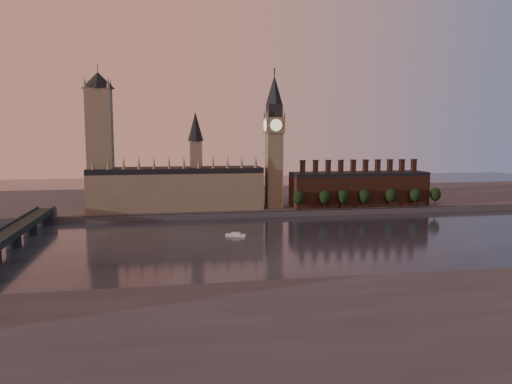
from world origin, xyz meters
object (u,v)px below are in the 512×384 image
(victoria_tower, at_px, (100,137))
(big_ben, at_px, (274,140))
(westminster_bridge, at_px, (1,242))
(river_boat, at_px, (236,235))

(victoria_tower, relative_size, big_ben, 1.01)
(victoria_tower, distance_m, big_ben, 130.12)
(westminster_bridge, distance_m, river_boat, 126.19)
(river_boat, bearing_deg, victoria_tower, 158.38)
(victoria_tower, xyz_separation_m, river_boat, (87.96, -90.11, -58.15))
(river_boat, bearing_deg, westminster_bridge, -143.28)
(victoria_tower, bearing_deg, river_boat, -45.69)
(victoria_tower, height_order, big_ben, victoria_tower)
(victoria_tower, bearing_deg, westminster_bridge, -106.56)
(big_ben, relative_size, westminster_bridge, 0.54)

